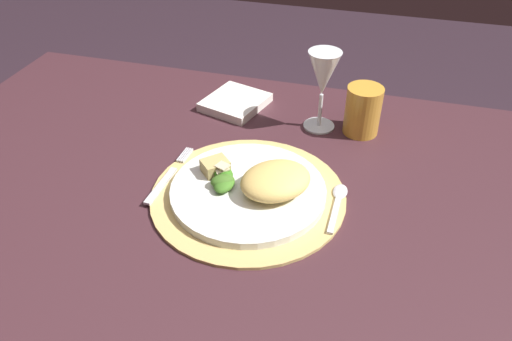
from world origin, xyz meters
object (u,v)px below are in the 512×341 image
dining_table (250,249)px  dinner_plate (248,191)px  napkin (235,102)px  fork (167,177)px  wine_glass (323,76)px  spoon (338,200)px  amber_tumbler (363,110)px

dining_table → dinner_plate: 0.18m
napkin → fork: bearing=-97.1°
dining_table → fork: (-0.14, -0.03, 0.18)m
fork → wine_glass: 0.36m
fork → napkin: 0.29m
spoon → napkin: (-0.27, 0.27, 0.00)m
wine_glass → amber_tumbler: (0.09, 0.00, -0.07)m
dining_table → fork: 0.23m
fork → wine_glass: (0.23, 0.26, 0.11)m
fork → spoon: 0.31m
dining_table → spoon: bearing=-3.6°
dining_table → spoon: spoon is taller
dinner_plate → spoon: (0.15, 0.02, -0.00)m
fork → spoon: (0.30, 0.02, 0.00)m
dining_table → wine_glass: size_ratio=8.23×
fork → amber_tumbler: size_ratio=1.72×
dining_table → wine_glass: wine_glass is taller
dinner_plate → spoon: bearing=8.8°
napkin → wine_glass: 0.22m
napkin → dinner_plate: bearing=-68.4°
dining_table → fork: bearing=-167.7°
wine_glass → amber_tumbler: wine_glass is taller
napkin → amber_tumbler: (0.28, -0.03, 0.04)m
spoon → wine_glass: (-0.07, 0.23, 0.11)m
napkin → amber_tumbler: bearing=-6.3°
dinner_plate → spoon: size_ratio=2.10×
fork → amber_tumbler: amber_tumbler is taller
dining_table → fork: size_ratio=7.98×
napkin → wine_glass: bearing=-10.1°
dining_table → amber_tumbler: (0.17, 0.23, 0.22)m
dinner_plate → amber_tumbler: size_ratio=2.67×
dinner_plate → wine_glass: wine_glass is taller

